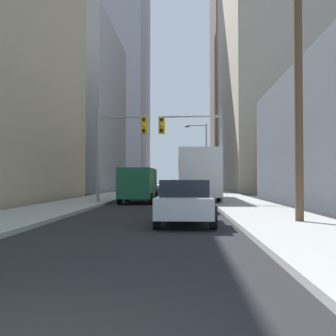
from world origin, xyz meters
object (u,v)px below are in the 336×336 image
at_px(city_bus, 199,174).
at_px(sedan_maroon, 145,189).
at_px(sedan_navy, 186,195).
at_px(traffic_signal_near_right, 194,138).
at_px(sedan_silver, 185,202).
at_px(traffic_signal_near_left, 119,139).
at_px(cargo_van_green, 138,183).

bearing_deg(city_bus, sedan_maroon, 136.24).
xyz_separation_m(sedan_navy, traffic_signal_near_right, (0.52, 5.12, 3.28)).
height_order(sedan_silver, traffic_signal_near_left, traffic_signal_near_left).
relative_size(sedan_navy, traffic_signal_near_left, 0.70).
distance_m(sedan_navy, traffic_signal_near_right, 6.10).
bearing_deg(city_bus, sedan_navy, -96.00).
distance_m(cargo_van_green, sedan_silver, 13.24).
xyz_separation_m(city_bus, sedan_maroon, (-4.20, 4.02, -1.16)).
relative_size(sedan_maroon, traffic_signal_near_left, 0.70).
relative_size(cargo_van_green, sedan_silver, 1.24).
xyz_separation_m(sedan_navy, sedan_maroon, (-3.25, 13.01, 0.00)).
relative_size(city_bus, sedan_maroon, 2.74).
bearing_deg(cargo_van_green, traffic_signal_near_right, -25.44).
bearing_deg(sedan_navy, traffic_signal_near_left, 128.67).
relative_size(city_bus, traffic_signal_near_left, 1.92).
bearing_deg(traffic_signal_near_right, sedan_maroon, 115.57).
height_order(city_bus, traffic_signal_near_left, traffic_signal_near_left).
bearing_deg(cargo_van_green, traffic_signal_near_left, -120.27).
height_order(sedan_silver, traffic_signal_near_right, traffic_signal_near_right).
bearing_deg(cargo_van_green, sedan_maroon, 91.49).
relative_size(sedan_silver, sedan_maroon, 1.00).
xyz_separation_m(sedan_silver, sedan_navy, (0.07, 6.04, 0.00)).
height_order(city_bus, cargo_van_green, city_bus).
bearing_deg(sedan_silver, city_bus, 86.13).
relative_size(city_bus, cargo_van_green, 2.20).
relative_size(traffic_signal_near_left, traffic_signal_near_right, 1.00).
bearing_deg(sedan_maroon, cargo_van_green, -88.51).
bearing_deg(city_bus, cargo_van_green, -151.93).
height_order(traffic_signal_near_left, traffic_signal_near_right, same).
height_order(sedan_navy, traffic_signal_near_left, traffic_signal_near_left).
bearing_deg(sedan_maroon, sedan_silver, -80.52).
bearing_deg(traffic_signal_near_left, sedan_maroon, 83.90).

